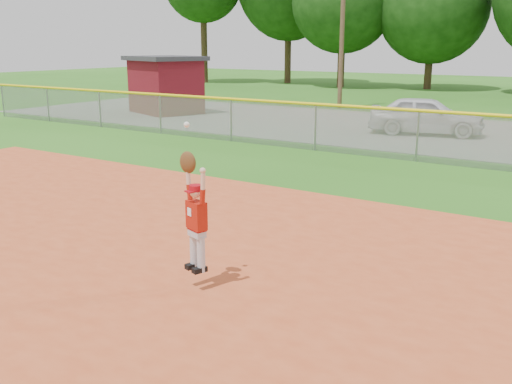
% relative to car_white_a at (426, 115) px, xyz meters
% --- Properties ---
extents(ground, '(120.00, 120.00, 0.00)m').
position_rel_car_white_a_xyz_m(ground, '(1.31, -15.21, -0.75)').
color(ground, '#276116').
rests_on(ground, ground).
extents(clay_infield, '(24.00, 16.00, 0.04)m').
position_rel_car_white_a_xyz_m(clay_infield, '(1.31, -18.21, -0.73)').
color(clay_infield, '#B74521').
rests_on(clay_infield, ground).
extents(parking_strip, '(44.00, 10.00, 0.03)m').
position_rel_car_white_a_xyz_m(parking_strip, '(1.31, 0.79, -0.73)').
color(parking_strip, slate).
rests_on(parking_strip, ground).
extents(car_white_a, '(4.49, 2.61, 1.44)m').
position_rel_car_white_a_xyz_m(car_white_a, '(0.00, 0.00, 0.00)').
color(car_white_a, silver).
rests_on(car_white_a, parking_strip).
extents(utility_shed, '(4.49, 4.00, 2.80)m').
position_rel_car_white_a_xyz_m(utility_shed, '(-13.00, -0.01, 0.68)').
color(utility_shed, '#580C13').
rests_on(utility_shed, ground).
extents(outfield_fence, '(40.06, 0.10, 1.55)m').
position_rel_car_white_a_xyz_m(outfield_fence, '(1.31, -5.21, 0.13)').
color(outfield_fence, gray).
rests_on(outfield_fence, ground).
extents(ballplayer, '(0.54, 0.33, 2.05)m').
position_rel_car_white_a_xyz_m(ballplayer, '(1.55, -15.83, 0.38)').
color(ballplayer, silver).
rests_on(ballplayer, ground).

